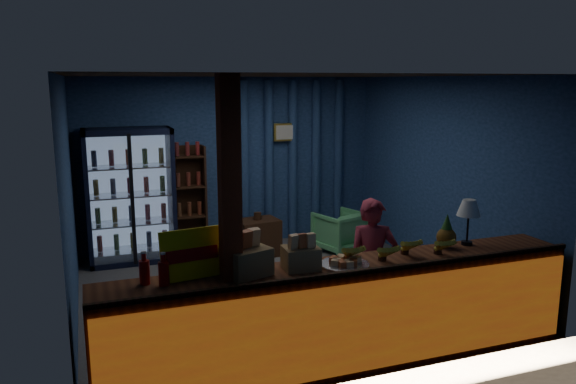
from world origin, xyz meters
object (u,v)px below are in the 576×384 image
at_px(shopkeeper, 372,266).
at_px(table_lamp, 469,210).
at_px(green_chair, 340,231).
at_px(pastry_tray, 345,263).

height_order(shopkeeper, table_lamp, table_lamp).
distance_m(shopkeeper, green_chair, 2.82).
relative_size(shopkeeper, table_lamp, 3.05).
relative_size(shopkeeper, pastry_tray, 3.18).
relative_size(shopkeeper, green_chair, 2.08).
distance_m(green_chair, table_lamp, 3.21).
xyz_separation_m(shopkeeper, green_chair, (0.89, 2.64, -0.39)).
height_order(pastry_tray, table_lamp, table_lamp).
distance_m(shopkeeper, table_lamp, 1.10).
bearing_deg(green_chair, pastry_tray, 48.31).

